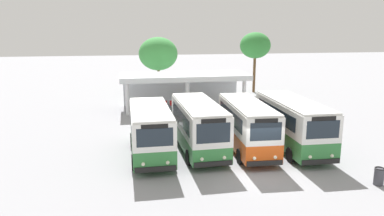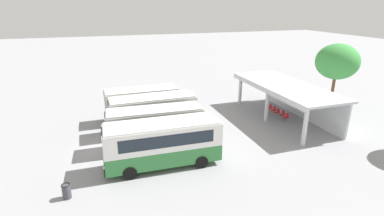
{
  "view_description": "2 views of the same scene",
  "coord_description": "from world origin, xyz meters",
  "px_view_note": "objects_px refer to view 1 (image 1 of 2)",
  "views": [
    {
      "loc": [
        -6.87,
        -17.49,
        7.67
      ],
      "look_at": [
        -2.34,
        7.75,
        2.0
      ],
      "focal_mm": 33.77,
      "sensor_mm": 36.0,
      "label": 1
    },
    {
      "loc": [
        21.06,
        -0.24,
        10.51
      ],
      "look_at": [
        -2.63,
        7.66,
        1.7
      ],
      "focal_mm": 27.44,
      "sensor_mm": 36.0,
      "label": 2
    }
  ],
  "objects_px": {
    "waiting_chair_second_from_end": "(172,104)",
    "litter_bin_apron": "(379,176)",
    "city_bus_middle_cream": "(247,124)",
    "waiting_chair_fourth_seat": "(186,104)",
    "city_bus_fourth_amber": "(292,122)",
    "waiting_chair_end_by_column": "(165,104)",
    "city_bus_second_in_row": "(198,125)",
    "waiting_chair_middle_seat": "(179,104)",
    "waiting_chair_fifth_seat": "(194,103)",
    "city_bus_nearest_orange": "(150,129)"
  },
  "relations": [
    {
      "from": "waiting_chair_fourth_seat",
      "to": "waiting_chair_end_by_column",
      "type": "bearing_deg",
      "value": -177.6
    },
    {
      "from": "waiting_chair_second_from_end",
      "to": "litter_bin_apron",
      "type": "distance_m",
      "value": 20.58
    },
    {
      "from": "city_bus_middle_cream",
      "to": "city_bus_second_in_row",
      "type": "bearing_deg",
      "value": 171.95
    },
    {
      "from": "waiting_chair_second_from_end",
      "to": "city_bus_fourth_amber",
      "type": "bearing_deg",
      "value": -64.13
    },
    {
      "from": "city_bus_second_in_row",
      "to": "waiting_chair_second_from_end",
      "type": "distance_m",
      "value": 12.38
    },
    {
      "from": "waiting_chair_middle_seat",
      "to": "waiting_chair_fourth_seat",
      "type": "distance_m",
      "value": 0.71
    },
    {
      "from": "city_bus_second_in_row",
      "to": "city_bus_nearest_orange",
      "type": "bearing_deg",
      "value": -171.75
    },
    {
      "from": "city_bus_middle_cream",
      "to": "waiting_chair_fourth_seat",
      "type": "relative_size",
      "value": 8.7
    },
    {
      "from": "city_bus_middle_cream",
      "to": "waiting_chair_fourth_seat",
      "type": "distance_m",
      "value": 12.98
    },
    {
      "from": "city_bus_fourth_amber",
      "to": "waiting_chair_end_by_column",
      "type": "height_order",
      "value": "city_bus_fourth_amber"
    },
    {
      "from": "city_bus_nearest_orange",
      "to": "waiting_chair_fourth_seat",
      "type": "distance_m",
      "value": 13.57
    },
    {
      "from": "city_bus_second_in_row",
      "to": "waiting_chair_fourth_seat",
      "type": "relative_size",
      "value": 8.74
    },
    {
      "from": "city_bus_middle_cream",
      "to": "litter_bin_apron",
      "type": "bearing_deg",
      "value": -51.87
    },
    {
      "from": "waiting_chair_middle_seat",
      "to": "city_bus_fourth_amber",
      "type": "bearing_deg",
      "value": -66.7
    },
    {
      "from": "waiting_chair_fourth_seat",
      "to": "city_bus_middle_cream",
      "type": "bearing_deg",
      "value": -82.07
    },
    {
      "from": "waiting_chair_end_by_column",
      "to": "waiting_chair_second_from_end",
      "type": "height_order",
      "value": "same"
    },
    {
      "from": "city_bus_nearest_orange",
      "to": "waiting_chair_end_by_column",
      "type": "distance_m",
      "value": 12.96
    },
    {
      "from": "waiting_chair_middle_seat",
      "to": "city_bus_second_in_row",
      "type": "bearing_deg",
      "value": -92.56
    },
    {
      "from": "waiting_chair_fifth_seat",
      "to": "waiting_chair_second_from_end",
      "type": "bearing_deg",
      "value": 179.84
    },
    {
      "from": "waiting_chair_middle_seat",
      "to": "waiting_chair_fifth_seat",
      "type": "distance_m",
      "value": 1.41
    },
    {
      "from": "waiting_chair_middle_seat",
      "to": "litter_bin_apron",
      "type": "relative_size",
      "value": 0.96
    },
    {
      "from": "waiting_chair_fourth_seat",
      "to": "waiting_chair_fifth_seat",
      "type": "xyz_separation_m",
      "value": [
        0.71,
        -0.06,
        0.0
      ]
    },
    {
      "from": "city_bus_nearest_orange",
      "to": "waiting_chair_end_by_column",
      "type": "xyz_separation_m",
      "value": [
        2.18,
        12.72,
        -1.17
      ]
    },
    {
      "from": "waiting_chair_end_by_column",
      "to": "waiting_chair_second_from_end",
      "type": "xyz_separation_m",
      "value": [
        0.71,
        0.03,
        0.0
      ]
    },
    {
      "from": "city_bus_fourth_amber",
      "to": "waiting_chair_middle_seat",
      "type": "relative_size",
      "value": 9.18
    },
    {
      "from": "city_bus_middle_cream",
      "to": "city_bus_fourth_amber",
      "type": "bearing_deg",
      "value": -2.17
    },
    {
      "from": "city_bus_middle_cream",
      "to": "city_bus_nearest_orange",
      "type": "bearing_deg",
      "value": -179.9
    },
    {
      "from": "city_bus_second_in_row",
      "to": "waiting_chair_fourth_seat",
      "type": "xyz_separation_m",
      "value": [
        1.26,
        12.37,
        -1.22
      ]
    },
    {
      "from": "litter_bin_apron",
      "to": "waiting_chair_fifth_seat",
      "type": "bearing_deg",
      "value": 107.42
    },
    {
      "from": "waiting_chair_end_by_column",
      "to": "waiting_chair_second_from_end",
      "type": "bearing_deg",
      "value": 2.45
    },
    {
      "from": "waiting_chair_end_by_column",
      "to": "waiting_chair_fourth_seat",
      "type": "height_order",
      "value": "same"
    },
    {
      "from": "city_bus_middle_cream",
      "to": "waiting_chair_fourth_seat",
      "type": "xyz_separation_m",
      "value": [
        -1.78,
        12.8,
        -1.21
      ]
    },
    {
      "from": "waiting_chair_fourth_seat",
      "to": "waiting_chair_fifth_seat",
      "type": "distance_m",
      "value": 0.71
    },
    {
      "from": "waiting_chair_second_from_end",
      "to": "waiting_chair_middle_seat",
      "type": "xyz_separation_m",
      "value": [
        0.71,
        -0.02,
        0.0
      ]
    },
    {
      "from": "waiting_chair_middle_seat",
      "to": "litter_bin_apron",
      "type": "height_order",
      "value": "litter_bin_apron"
    },
    {
      "from": "waiting_chair_end_by_column",
      "to": "waiting_chair_second_from_end",
      "type": "relative_size",
      "value": 1.0
    },
    {
      "from": "city_bus_second_in_row",
      "to": "waiting_chair_end_by_column",
      "type": "xyz_separation_m",
      "value": [
        -0.86,
        12.28,
        -1.22
      ]
    },
    {
      "from": "waiting_chair_second_from_end",
      "to": "waiting_chair_fourth_seat",
      "type": "distance_m",
      "value": 1.41
    },
    {
      "from": "waiting_chair_middle_seat",
      "to": "city_bus_middle_cream",
      "type": "bearing_deg",
      "value": -78.93
    },
    {
      "from": "city_bus_fourth_amber",
      "to": "waiting_chair_middle_seat",
      "type": "distance_m",
      "value": 14.04
    },
    {
      "from": "city_bus_fourth_amber",
      "to": "city_bus_middle_cream",
      "type": "bearing_deg",
      "value": 177.83
    },
    {
      "from": "city_bus_second_in_row",
      "to": "waiting_chair_second_from_end",
      "type": "bearing_deg",
      "value": 90.73
    },
    {
      "from": "city_bus_nearest_orange",
      "to": "city_bus_second_in_row",
      "type": "bearing_deg",
      "value": 8.25
    },
    {
      "from": "waiting_chair_middle_seat",
      "to": "litter_bin_apron",
      "type": "bearing_deg",
      "value": -68.76
    },
    {
      "from": "city_bus_fourth_amber",
      "to": "litter_bin_apron",
      "type": "distance_m",
      "value": 6.48
    },
    {
      "from": "city_bus_fourth_amber",
      "to": "waiting_chair_second_from_end",
      "type": "bearing_deg",
      "value": 115.87
    },
    {
      "from": "waiting_chair_middle_seat",
      "to": "waiting_chair_end_by_column",
      "type": "bearing_deg",
      "value": -179.58
    },
    {
      "from": "city_bus_middle_cream",
      "to": "waiting_chair_middle_seat",
      "type": "distance_m",
      "value": 13.02
    },
    {
      "from": "city_bus_fourth_amber",
      "to": "waiting_chair_second_from_end",
      "type": "relative_size",
      "value": 9.18
    },
    {
      "from": "city_bus_nearest_orange",
      "to": "city_bus_fourth_amber",
      "type": "xyz_separation_m",
      "value": [
        9.12,
        -0.1,
        0.07
      ]
    }
  ]
}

